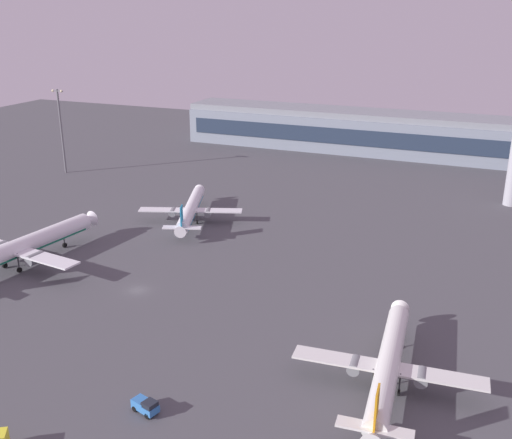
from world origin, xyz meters
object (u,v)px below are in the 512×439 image
object	(u,v)px
airplane_near_gate	(191,209)
maintenance_van	(146,406)
airplane_terminal_side	(18,249)
airplane_taxiway_distant	(388,366)
apron_light_west	(61,126)

from	to	relation	value
airplane_near_gate	maintenance_van	xyz separation A→B (m)	(33.30, -75.58, -2.36)
airplane_terminal_side	maintenance_van	size ratio (longest dim) A/B	10.19
airplane_terminal_side	maintenance_van	distance (m)	64.42
airplane_taxiway_distant	airplane_terminal_side	world-z (taller)	airplane_terminal_side
airplane_taxiway_distant	maintenance_van	world-z (taller)	airplane_taxiway_distant
airplane_terminal_side	apron_light_west	size ratio (longest dim) A/B	1.56
airplane_taxiway_distant	apron_light_west	world-z (taller)	apron_light_west
airplane_terminal_side	maintenance_van	world-z (taller)	airplane_terminal_side
airplane_near_gate	maintenance_van	size ratio (longest dim) A/B	7.81
airplane_taxiway_distant	airplane_near_gate	xyz separation A→B (m)	(-64.64, 55.53, -0.18)
maintenance_van	airplane_taxiway_distant	bearing A→B (deg)	137.95
airplane_taxiway_distant	airplane_near_gate	size ratio (longest dim) A/B	1.09
maintenance_van	apron_light_west	xyz separation A→B (m)	(-99.19, 103.98, 15.41)
airplane_taxiway_distant	airplane_near_gate	bearing A→B (deg)	134.90
airplane_near_gate	apron_light_west	distance (m)	72.93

